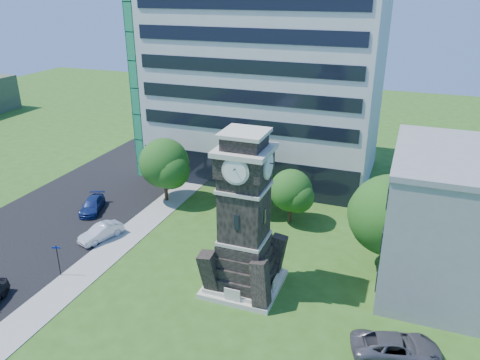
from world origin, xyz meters
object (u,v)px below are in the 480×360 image
at_px(car_street_mid, 101,232).
at_px(car_street_north, 92,205).
at_px(clock_tower, 244,224).
at_px(park_bench, 237,292).
at_px(street_sign, 58,257).
at_px(car_east_lot, 396,347).

bearing_deg(car_street_mid, car_street_north, 152.60).
bearing_deg(clock_tower, park_bench, -88.78).
bearing_deg(car_street_mid, street_sign, -66.85).
xyz_separation_m(car_street_mid, park_bench, (14.45, -3.81, -0.13)).
relative_size(clock_tower, park_bench, 6.11).
bearing_deg(car_east_lot, clock_tower, 55.34).
bearing_deg(clock_tower, street_sign, -164.90).
bearing_deg(clock_tower, car_street_mid, 171.42).
relative_size(car_street_mid, park_bench, 2.05).
relative_size(clock_tower, car_street_mid, 2.99).
bearing_deg(park_bench, car_street_north, 147.39).
height_order(clock_tower, car_east_lot, clock_tower).
bearing_deg(car_street_mid, park_bench, 3.92).
relative_size(car_street_north, car_east_lot, 0.81).
distance_m(clock_tower, park_bench, 5.01).
bearing_deg(park_bench, clock_tower, 82.40).
relative_size(park_bench, street_sign, 0.74).
height_order(car_street_north, car_east_lot, car_east_lot).
height_order(car_street_north, street_sign, street_sign).
height_order(car_east_lot, park_bench, car_east_lot).
bearing_deg(car_street_north, street_sign, -86.52).
bearing_deg(clock_tower, car_east_lot, -17.98).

